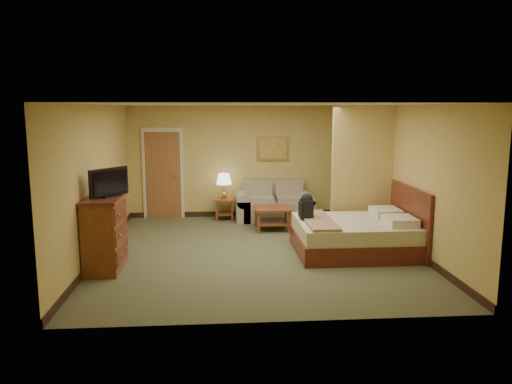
{
  "coord_description": "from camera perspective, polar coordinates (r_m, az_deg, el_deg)",
  "views": [
    {
      "loc": [
        -0.67,
        -8.62,
        2.54
      ],
      "look_at": [
        0.03,
        0.6,
        0.98
      ],
      "focal_mm": 35.0,
      "sensor_mm": 36.0,
      "label": 1
    }
  ],
  "objects": [
    {
      "name": "door",
      "position": [
        11.75,
        -10.56,
        2.04
      ],
      "size": [
        0.94,
        0.16,
        2.1
      ],
      "color": "beige",
      "rests_on": "floor"
    },
    {
      "name": "ceiling",
      "position": [
        8.64,
        0.12,
        9.98
      ],
      "size": [
        6.0,
        6.0,
        0.0
      ],
      "primitive_type": "plane",
      "rotation": [
        3.14,
        0.0,
        0.0
      ],
      "color": "white",
      "rests_on": "back_wall"
    },
    {
      "name": "loveseat",
      "position": [
        11.48,
        2.1,
        -1.73
      ],
      "size": [
        1.77,
        0.82,
        0.89
      ],
      "color": "gray",
      "rests_on": "floor"
    },
    {
      "name": "left_wall",
      "position": [
        8.95,
        -17.73,
        1.16
      ],
      "size": [
        0.02,
        6.0,
        2.6
      ],
      "primitive_type": "cube",
      "color": "tan",
      "rests_on": "floor"
    },
    {
      "name": "tv",
      "position": [
        8.09,
        -16.46,
        0.96
      ],
      "size": [
        0.49,
        0.62,
        0.45
      ],
      "rotation": [
        0.0,
        0.0,
        -0.65
      ],
      "color": "black",
      "rests_on": "dresser"
    },
    {
      "name": "wall_picture",
      "position": [
        11.7,
        1.92,
        4.96
      ],
      "size": [
        0.75,
        0.04,
        0.58
      ],
      "color": "#B78E3F",
      "rests_on": "back_wall"
    },
    {
      "name": "partition",
      "position": [
        10.03,
        12.04,
        2.27
      ],
      "size": [
        1.2,
        0.15,
        2.6
      ],
      "primitive_type": "cube",
      "color": "tan",
      "rests_on": "floor"
    },
    {
      "name": "coffee_table",
      "position": [
        10.51,
        1.9,
        -2.47
      ],
      "size": [
        0.76,
        0.76,
        0.48
      ],
      "rotation": [
        0.0,
        0.0,
        -0.01
      ],
      "color": "brown",
      "rests_on": "floor"
    },
    {
      "name": "table_lamp",
      "position": [
        11.38,
        -3.68,
        1.42
      ],
      "size": [
        0.35,
        0.35,
        0.58
      ],
      "color": "#B68543",
      "rests_on": "side_table"
    },
    {
      "name": "back_wall",
      "position": [
        11.7,
        -1.04,
        3.49
      ],
      "size": [
        5.5,
        0.02,
        2.6
      ],
      "primitive_type": "cube",
      "color": "tan",
      "rests_on": "floor"
    },
    {
      "name": "side_table",
      "position": [
        11.48,
        -3.65,
        -1.59
      ],
      "size": [
        0.44,
        0.44,
        0.49
      ],
      "color": "brown",
      "rests_on": "floor"
    },
    {
      "name": "floor",
      "position": [
        9.01,
        0.11,
        -6.8
      ],
      "size": [
        6.0,
        6.0,
        0.0
      ],
      "primitive_type": "plane",
      "color": "#4E5235",
      "rests_on": "ground"
    },
    {
      "name": "bed",
      "position": [
        9.07,
        11.76,
        -4.8
      ],
      "size": [
        2.13,
        1.81,
        1.17
      ],
      "color": "#4F1C12",
      "rests_on": "floor"
    },
    {
      "name": "dresser",
      "position": [
        8.26,
        -16.88,
        -4.49
      ],
      "size": [
        0.58,
        1.1,
        1.17
      ],
      "color": "brown",
      "rests_on": "floor"
    },
    {
      "name": "baseboard",
      "position": [
        11.89,
        -1.01,
        -2.47
      ],
      "size": [
        5.5,
        0.02,
        0.12
      ],
      "primitive_type": "cube",
      "color": "black",
      "rests_on": "floor"
    },
    {
      "name": "right_wall",
      "position": [
        9.35,
        17.16,
        1.54
      ],
      "size": [
        0.02,
        6.0,
        2.6
      ],
      "primitive_type": "cube",
      "color": "tan",
      "rests_on": "floor"
    },
    {
      "name": "backpack",
      "position": [
        8.91,
        5.82,
        -1.59
      ],
      "size": [
        0.22,
        0.29,
        0.47
      ],
      "rotation": [
        0.0,
        0.0,
        0.1
      ],
      "color": "black",
      "rests_on": "bed"
    }
  ]
}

